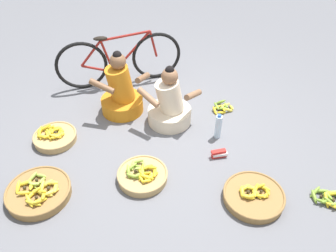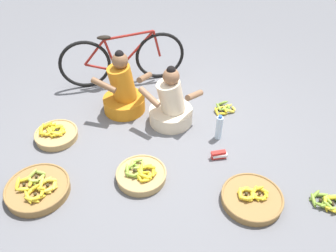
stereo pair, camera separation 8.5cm
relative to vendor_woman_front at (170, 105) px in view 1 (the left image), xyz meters
The scene contains 12 objects.
ground_plane 0.40m from the vendor_woman_front, 108.62° to the right, with size 10.00×10.00×0.00m, color slate.
vendor_woman_front is the anchor object (origin of this frame).
vendor_woman_behind 0.63m from the vendor_woman_front, 150.38° to the left, with size 0.74×0.52×0.83m.
bicycle_leaning 1.10m from the vendor_woman_front, 118.56° to the left, with size 1.70×0.22×0.73m.
banana_basket_back_center 0.98m from the vendor_woman_front, 115.88° to the right, with size 0.51×0.51×0.16m.
banana_basket_mid_right 1.71m from the vendor_woman_front, 147.13° to the right, with size 0.62×0.62×0.17m.
banana_basket_front_left 1.44m from the vendor_woman_front, 65.27° to the right, with size 0.59×0.59×0.15m.
banana_basket_back_right 1.37m from the vendor_woman_front, behind, with size 0.49×0.49×0.17m.
loose_bananas_front_center 1.94m from the vendor_woman_front, 47.59° to the right, with size 0.30×0.29×0.10m.
loose_bananas_mid_left 0.75m from the vendor_woman_front, 10.34° to the left, with size 0.27×0.26×0.09m.
water_bottle 0.63m from the vendor_woman_front, 36.36° to the right, with size 0.08×0.08×0.32m.
packet_carton_stack 0.84m from the vendor_woman_front, 58.11° to the right, with size 0.18×0.07×0.09m.
Camera 1 is at (-0.44, -2.92, 2.68)m, focal length 36.96 mm.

